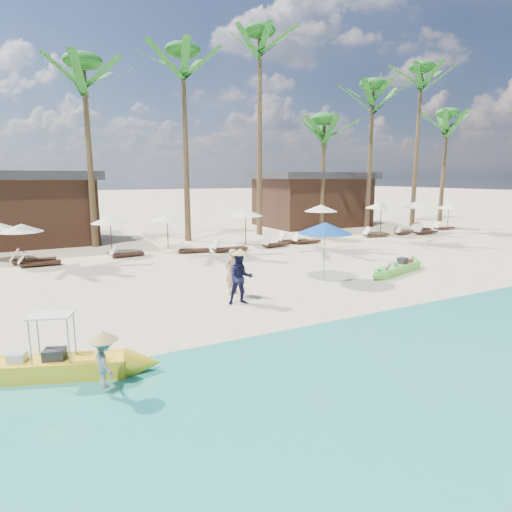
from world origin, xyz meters
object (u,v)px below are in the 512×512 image
yellow_canoe (45,368)px  blue_umbrella (325,228)px  tourist (232,272)px  green_canoe (398,268)px

yellow_canoe → blue_umbrella: (9.89, 4.02, 1.85)m
blue_umbrella → tourist: bearing=-178.3°
yellow_canoe → tourist: size_ratio=3.09×
blue_umbrella → yellow_canoe: bearing=-157.9°
green_canoe → yellow_canoe: size_ratio=0.94×
yellow_canoe → blue_umbrella: blue_umbrella is taller
yellow_canoe → green_canoe: bearing=34.9°
tourist → blue_umbrella: size_ratio=0.70×
green_canoe → blue_umbrella: bearing=156.3°
tourist → blue_umbrella: 4.16m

